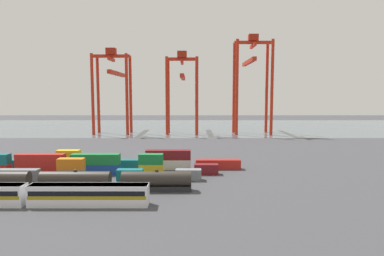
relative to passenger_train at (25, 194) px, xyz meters
name	(u,v)px	position (x,y,z in m)	size (l,w,h in m)	color
ground_plane	(145,151)	(13.49, 58.58, -2.14)	(420.00, 420.00, 0.00)	#424247
harbour_water	(164,127)	(13.49, 149.40, -2.14)	(400.00, 110.00, 0.01)	slate
passenger_train	(25,194)	(0.00, 0.00, 0.00)	(43.95, 3.14, 3.90)	silver
freight_tank_row	(74,181)	(5.50, 9.33, -0.01)	(48.41, 3.02, 4.48)	#232326
shipping_container_1	(11,175)	(-12.29, 17.97, -0.84)	(12.10, 2.44, 2.60)	slate
shipping_container_2	(70,175)	(1.47, 17.97, -0.84)	(6.04, 2.44, 2.60)	slate
shipping_container_3	(69,164)	(1.47, 17.97, 1.76)	(6.04, 2.44, 2.60)	orange
shipping_container_4	(128,175)	(15.24, 17.97, -0.84)	(6.04, 2.44, 2.60)	#146066
shipping_container_5	(187,175)	(29.01, 17.97, -0.84)	(6.04, 2.44, 2.60)	slate
shipping_container_8	(39,169)	(-8.39, 23.84, -0.84)	(12.10, 2.44, 2.60)	#AD211C
shipping_container_9	(39,159)	(-8.39, 23.84, 1.76)	(12.10, 2.44, 2.60)	#AD211C
shipping_container_10	(94,169)	(5.55, 23.84, -0.84)	(12.10, 2.44, 2.60)	#1C4299
shipping_container_11	(94,159)	(5.55, 23.84, 1.76)	(12.10, 2.44, 2.60)	#197538
shipping_container_12	(149,169)	(19.49, 23.84, -0.84)	(6.04, 2.44, 2.60)	gold
shipping_container_13	(149,159)	(19.49, 23.84, 1.76)	(6.04, 2.44, 2.60)	#197538
shipping_container_14	(205,169)	(33.44, 23.84, -0.84)	(6.04, 2.44, 2.60)	maroon
shipping_container_15	(17,164)	(-16.96, 29.70, -0.84)	(12.10, 2.44, 2.60)	#146066
shipping_container_16	(67,164)	(-3.49, 29.70, -0.84)	(6.04, 2.44, 2.60)	#AD211C
shipping_container_17	(67,155)	(-3.49, 29.70, 1.76)	(6.04, 2.44, 2.60)	gold
shipping_container_18	(117,164)	(9.97, 29.70, -0.84)	(12.10, 2.44, 2.60)	#146066
shipping_container_19	(167,164)	(23.44, 29.70, -0.84)	(12.10, 2.44, 2.60)	silver
shipping_container_20	(167,155)	(23.44, 29.70, 1.76)	(12.10, 2.44, 2.60)	maroon
shipping_container_21	(216,164)	(36.90, 29.70, -0.84)	(12.10, 2.44, 2.60)	#AD211C
gantry_crane_west	(111,82)	(-11.32, 115.65, 24.63)	(18.78, 36.70, 43.72)	red
gantry_crane_central	(181,84)	(24.79, 115.66, 23.47)	(16.59, 36.06, 42.20)	red
gantry_crane_east	(250,74)	(60.90, 115.14, 28.65)	(19.02, 35.93, 50.54)	red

